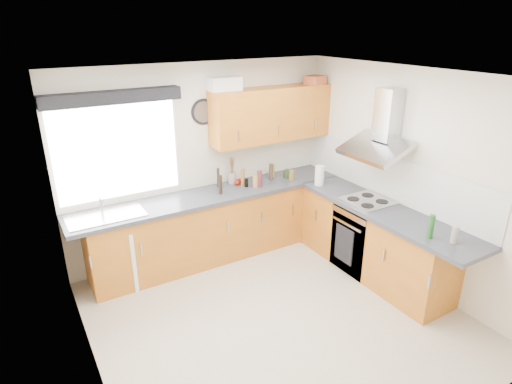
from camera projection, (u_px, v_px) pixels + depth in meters
ground_plane at (277, 317)px, 4.57m from camera, size 3.60×3.60×0.00m
ceiling at (282, 77)px, 3.64m from camera, size 3.60×3.60×0.02m
wall_back at (202, 162)px, 5.54m from camera, size 3.60×0.02×2.50m
wall_front at (438, 312)px, 2.67m from camera, size 3.60×0.02×2.50m
wall_left at (82, 261)px, 3.25m from camera, size 0.02×3.60×2.50m
wall_right at (408, 178)px, 4.97m from camera, size 0.02×3.60×2.50m
window at (118, 151)px, 4.93m from camera, size 1.40×0.02×1.10m
window_blind at (113, 97)px, 4.62m from camera, size 1.50×0.18×0.14m
splashback at (387, 176)px, 5.23m from camera, size 0.01×3.00×0.54m
base_cab_back at (207, 229)px, 5.57m from camera, size 3.00×0.58×0.86m
base_cab_corner at (306, 204)px, 6.32m from camera, size 0.60×0.60×0.86m
base_cab_right at (373, 241)px, 5.25m from camera, size 0.58×2.10×0.86m
worktop_back at (213, 195)px, 5.44m from camera, size 3.60×0.62×0.05m
worktop_right at (386, 212)px, 4.96m from camera, size 0.62×2.42×0.05m
sink at (105, 213)px, 4.78m from camera, size 0.84×0.46×0.10m
oven at (364, 237)px, 5.37m from camera, size 0.56×0.58×0.85m
hob_plate at (367, 201)px, 5.19m from camera, size 0.52×0.52×0.01m
extractor_hood at (381, 131)px, 4.92m from camera, size 0.52×0.78×0.66m
upper_cabinets at (271, 114)px, 5.65m from camera, size 1.70×0.35×0.70m
washing_machine at (139, 250)px, 5.17m from camera, size 0.64×0.63×0.75m
wall_clock at (204, 112)px, 5.31m from camera, size 0.33×0.04×0.33m
casserole at (223, 83)px, 5.26m from camera, size 0.41×0.30×0.16m
storage_box at (315, 80)px, 5.75m from camera, size 0.30×0.27×0.11m
utensil_pot at (232, 178)px, 5.75m from camera, size 0.13×0.13×0.15m
kitchen_roll at (319, 175)px, 5.67m from camera, size 0.14×0.14×0.26m
tomato_cluster at (237, 181)px, 5.74m from camera, size 0.20×0.20×0.07m
jar_0 at (218, 178)px, 5.60m from camera, size 0.04×0.04×0.26m
jar_1 at (271, 172)px, 5.86m from camera, size 0.06×0.06×0.23m
jar_2 at (246, 183)px, 5.63m from camera, size 0.05×0.05×0.11m
jar_3 at (255, 181)px, 5.60m from camera, size 0.07×0.07×0.17m
jar_4 at (243, 178)px, 5.63m from camera, size 0.05×0.05×0.24m
jar_5 at (291, 175)px, 5.86m from camera, size 0.07×0.07×0.14m
jar_6 at (287, 174)px, 5.92m from camera, size 0.05×0.05×0.14m
jar_7 at (284, 174)px, 5.99m from camera, size 0.05×0.05×0.09m
jar_8 at (259, 179)px, 5.60m from camera, size 0.07×0.07×0.22m
jar_9 at (220, 185)px, 5.37m from camera, size 0.05×0.05×0.25m
jar_10 at (274, 171)px, 5.96m from camera, size 0.04×0.04×0.20m
bottle_0 at (431, 227)px, 4.27m from camera, size 0.06×0.06×0.25m
bottle_1 at (455, 235)px, 4.19m from camera, size 0.07×0.07×0.18m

